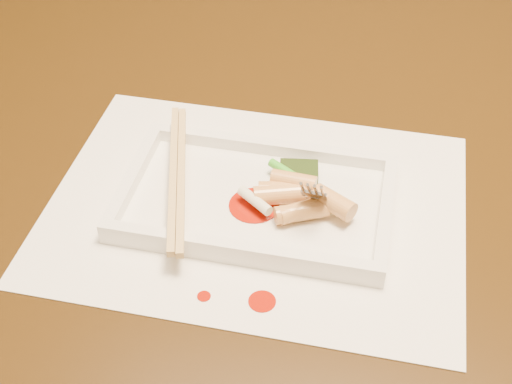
% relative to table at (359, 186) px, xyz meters
% --- Properties ---
extents(table, '(1.40, 0.90, 0.75)m').
position_rel_table_xyz_m(table, '(0.00, 0.00, 0.00)').
color(table, black).
rests_on(table, ground).
extents(placemat, '(0.40, 0.30, 0.00)m').
position_rel_table_xyz_m(placemat, '(-0.09, -0.17, 0.10)').
color(placemat, white).
rests_on(placemat, table).
extents(sauce_splatter_a, '(0.02, 0.02, 0.00)m').
position_rel_table_xyz_m(sauce_splatter_a, '(-0.06, -0.28, 0.10)').
color(sauce_splatter_a, '#A41404').
rests_on(sauce_splatter_a, placemat).
extents(sauce_splatter_b, '(0.01, 0.01, 0.00)m').
position_rel_table_xyz_m(sauce_splatter_b, '(-0.11, -0.29, 0.10)').
color(sauce_splatter_b, '#A41404').
rests_on(sauce_splatter_b, placemat).
extents(plate_base, '(0.26, 0.16, 0.01)m').
position_rel_table_xyz_m(plate_base, '(-0.09, -0.17, 0.11)').
color(plate_base, white).
rests_on(plate_base, placemat).
extents(plate_rim_far, '(0.26, 0.01, 0.01)m').
position_rel_table_xyz_m(plate_rim_far, '(-0.09, -0.09, 0.12)').
color(plate_rim_far, white).
rests_on(plate_rim_far, plate_base).
extents(plate_rim_near, '(0.26, 0.01, 0.01)m').
position_rel_table_xyz_m(plate_rim_near, '(-0.09, -0.24, 0.12)').
color(plate_rim_near, white).
rests_on(plate_rim_near, plate_base).
extents(plate_rim_left, '(0.01, 0.14, 0.01)m').
position_rel_table_xyz_m(plate_rim_left, '(-0.22, -0.17, 0.12)').
color(plate_rim_left, white).
rests_on(plate_rim_left, plate_base).
extents(plate_rim_right, '(0.01, 0.14, 0.01)m').
position_rel_table_xyz_m(plate_rim_right, '(0.03, -0.17, 0.12)').
color(plate_rim_right, white).
rests_on(plate_rim_right, plate_base).
extents(veg_piece, '(0.04, 0.03, 0.01)m').
position_rel_table_xyz_m(veg_piece, '(-0.06, -0.13, 0.12)').
color(veg_piece, black).
rests_on(veg_piece, plate_base).
extents(scallion_white, '(0.04, 0.03, 0.01)m').
position_rel_table_xyz_m(scallion_white, '(-0.09, -0.18, 0.12)').
color(scallion_white, '#EAEACC').
rests_on(scallion_white, plate_base).
extents(scallion_green, '(0.08, 0.05, 0.01)m').
position_rel_table_xyz_m(scallion_green, '(-0.05, -0.15, 0.12)').
color(scallion_green, green).
rests_on(scallion_green, plate_base).
extents(chopstick_a, '(0.06, 0.20, 0.01)m').
position_rel_table_xyz_m(chopstick_a, '(-0.18, -0.17, 0.13)').
color(chopstick_a, tan).
rests_on(chopstick_a, plate_rim_near).
extents(chopstick_b, '(0.06, 0.20, 0.01)m').
position_rel_table_xyz_m(chopstick_b, '(-0.17, -0.17, 0.13)').
color(chopstick_b, tan).
rests_on(chopstick_b, plate_rim_near).
extents(fork, '(0.09, 0.10, 0.14)m').
position_rel_table_xyz_m(fork, '(-0.02, -0.15, 0.18)').
color(fork, silver).
rests_on(fork, plate_base).
extents(sauce_blob_0, '(0.05, 0.05, 0.00)m').
position_rel_table_xyz_m(sauce_blob_0, '(-0.09, -0.17, 0.11)').
color(sauce_blob_0, '#A41404').
rests_on(sauce_blob_0, plate_base).
extents(rice_cake_0, '(0.05, 0.04, 0.02)m').
position_rel_table_xyz_m(rice_cake_0, '(-0.05, -0.18, 0.12)').
color(rice_cake_0, tan).
rests_on(rice_cake_0, plate_base).
extents(rice_cake_1, '(0.05, 0.03, 0.02)m').
position_rel_table_xyz_m(rice_cake_1, '(-0.07, -0.16, 0.12)').
color(rice_cake_1, tan).
rests_on(rice_cake_1, plate_base).
extents(rice_cake_2, '(0.04, 0.02, 0.02)m').
position_rel_table_xyz_m(rice_cake_2, '(-0.06, -0.15, 0.13)').
color(rice_cake_2, tan).
rests_on(rice_cake_2, plate_base).
extents(rice_cake_3, '(0.05, 0.04, 0.02)m').
position_rel_table_xyz_m(rice_cake_3, '(-0.05, -0.18, 0.12)').
color(rice_cake_3, tan).
rests_on(rice_cake_3, plate_base).
extents(rice_cake_4, '(0.05, 0.03, 0.02)m').
position_rel_table_xyz_m(rice_cake_4, '(-0.07, -0.17, 0.12)').
color(rice_cake_4, tan).
rests_on(rice_cake_4, plate_base).
extents(rice_cake_5, '(0.05, 0.04, 0.02)m').
position_rel_table_xyz_m(rice_cake_5, '(-0.02, -0.17, 0.13)').
color(rice_cake_5, tan).
rests_on(rice_cake_5, plate_base).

